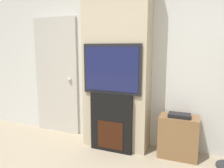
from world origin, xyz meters
name	(u,v)px	position (x,y,z in m)	size (l,w,h in m)	color
wall_back	(122,58)	(0.00, 2.03, 1.35)	(6.00, 0.06, 2.70)	silver
chimney_breast	(117,58)	(0.00, 1.81, 1.35)	(0.97, 0.37, 2.70)	#BCAD8E
fireplace	(112,123)	(0.00, 1.63, 0.42)	(0.63, 0.15, 0.86)	black
television	(112,69)	(0.00, 1.63, 1.21)	(0.86, 0.07, 0.71)	black
media_stand	(178,136)	(0.93, 1.79, 0.30)	(0.53, 0.32, 0.63)	brown
entry_door	(56,76)	(-1.20, 1.97, 1.01)	(0.85, 0.09, 2.02)	#BCB7AD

